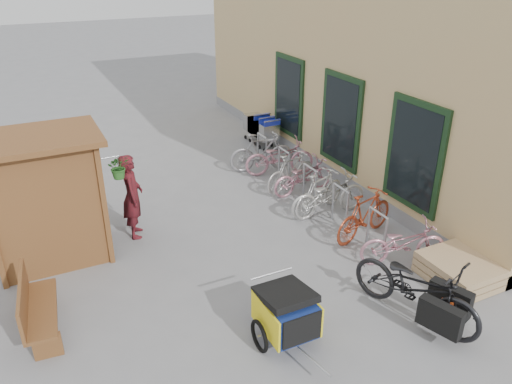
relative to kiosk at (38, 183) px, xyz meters
name	(u,v)px	position (x,y,z in m)	size (l,w,h in m)	color
ground	(268,283)	(3.28, -2.47, -1.55)	(80.00, 80.00, 0.00)	gray
building	(407,23)	(9.77, 2.03, 1.94)	(6.07, 13.00, 7.00)	tan
kiosk	(38,183)	(0.00, 0.00, 0.00)	(2.49, 1.65, 2.40)	brown
bike_rack	(310,181)	(5.58, -0.07, -1.04)	(0.05, 5.35, 0.86)	#A5A8AD
pallet_stack	(459,270)	(6.28, -3.87, -1.34)	(1.00, 1.20, 0.40)	tan
bench	(35,308)	(-0.40, -2.09, -1.08)	(0.57, 1.50, 0.93)	brown
shopping_carts	(261,127)	(6.28, 3.81, -0.99)	(0.53, 1.48, 0.96)	silver
child_trailer	(286,312)	(2.86, -3.84, -1.04)	(0.93, 1.57, 0.93)	navy
cargo_bike	(417,288)	(4.91, -4.28, -1.00)	(1.37, 2.27, 1.12)	black
person_kiosk	(132,196)	(1.63, 0.18, -0.68)	(0.63, 0.42, 1.74)	maroon
bike_0	(403,243)	(5.77, -2.99, -1.13)	(0.56, 1.61, 0.84)	#C37E92
bike_1	(365,215)	(5.72, -1.92, -1.05)	(0.47, 1.66, 1.00)	#9B371C
bike_2	(328,195)	(5.60, -0.81, -1.08)	(0.63, 1.80, 0.94)	#BAB9B5
bike_3	(320,192)	(5.50, -0.61, -1.07)	(0.45, 1.59, 0.96)	#BAB9B5
bike_4	(303,176)	(5.69, 0.39, -1.13)	(0.56, 1.62, 0.85)	#C37E92
bike_5	(291,171)	(5.52, 0.68, -1.09)	(0.44, 1.55, 0.93)	#BAB9B5
bike_6	(280,157)	(5.72, 1.62, -1.08)	(0.62, 1.79, 0.94)	#C37E92
bike_7	(262,152)	(5.42, 2.03, -1.04)	(0.48, 1.71, 1.02)	#99989C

